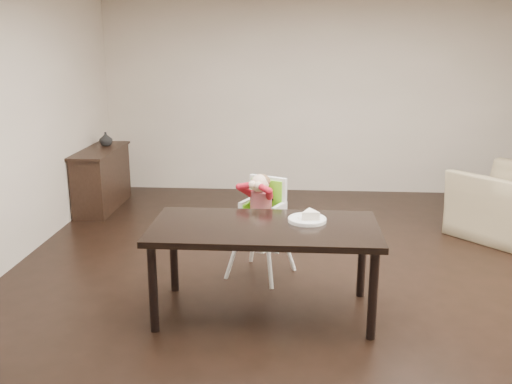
# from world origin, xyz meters

# --- Properties ---
(ground) EXTENTS (7.00, 7.00, 0.00)m
(ground) POSITION_xyz_m (0.00, 0.00, 0.00)
(ground) COLOR black
(ground) RESTS_ON ground
(room_walls) EXTENTS (6.02, 7.02, 2.71)m
(room_walls) POSITION_xyz_m (0.00, 0.00, 1.86)
(room_walls) COLOR #BFB09E
(room_walls) RESTS_ON ground
(dining_table) EXTENTS (1.80, 0.90, 0.75)m
(dining_table) POSITION_xyz_m (-0.48, -0.46, 0.67)
(dining_table) COLOR black
(dining_table) RESTS_ON ground
(high_chair) EXTENTS (0.54, 0.54, 0.98)m
(high_chair) POSITION_xyz_m (-0.54, 0.34, 0.69)
(high_chair) COLOR white
(high_chair) RESTS_ON ground
(plate) EXTENTS (0.40, 0.40, 0.09)m
(plate) POSITION_xyz_m (-0.13, -0.33, 0.78)
(plate) COLOR white
(plate) RESTS_ON dining_table
(sideboard) EXTENTS (0.44, 1.26, 0.79)m
(sideboard) POSITION_xyz_m (-2.78, 2.40, 0.40)
(sideboard) COLOR black
(sideboard) RESTS_ON ground
(vase) EXTENTS (0.23, 0.24, 0.17)m
(vase) POSITION_xyz_m (-2.78, 2.66, 0.88)
(vase) COLOR #99999E
(vase) RESTS_ON sideboard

